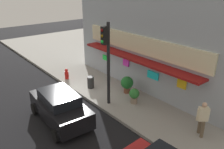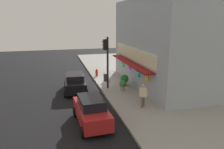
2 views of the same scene
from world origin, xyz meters
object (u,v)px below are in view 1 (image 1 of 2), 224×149
(traffic_light, at_px, (107,54))
(potted_plant_by_window, at_px, (134,95))
(trash_can, at_px, (91,82))
(fire_hydrant, at_px, (67,74))
(pedestrian, at_px, (203,118))
(parked_car_black, at_px, (60,106))
(potted_plant_by_doorway, at_px, (127,83))

(traffic_light, relative_size, potted_plant_by_window, 5.18)
(trash_can, height_order, potted_plant_by_window, potted_plant_by_window)
(traffic_light, height_order, fire_hydrant, traffic_light)
(pedestrian, distance_m, parked_car_black, 6.96)
(pedestrian, height_order, parked_car_black, pedestrian)
(fire_hydrant, bearing_deg, traffic_light, 0.31)
(potted_plant_by_doorway, height_order, parked_car_black, parked_car_black)
(trash_can, bearing_deg, pedestrian, 8.01)
(pedestrian, relative_size, potted_plant_by_window, 1.88)
(potted_plant_by_doorway, bearing_deg, pedestrian, -3.50)
(potted_plant_by_doorway, relative_size, parked_car_black, 0.26)
(fire_hydrant, height_order, trash_can, trash_can)
(potted_plant_by_window, bearing_deg, trash_can, -166.59)
(traffic_light, bearing_deg, parked_car_black, -96.21)
(trash_can, distance_m, pedestrian, 7.57)
(fire_hydrant, height_order, potted_plant_by_window, potted_plant_by_window)
(trash_can, xyz_separation_m, potted_plant_by_doorway, (2.07, 1.38, 0.25))
(traffic_light, bearing_deg, pedestrian, 16.58)
(fire_hydrant, distance_m, trash_can, 2.43)
(trash_can, xyz_separation_m, potted_plant_by_window, (3.33, 0.79, 0.13))
(trash_can, xyz_separation_m, pedestrian, (7.48, 1.05, 0.55))
(fire_hydrant, bearing_deg, potted_plant_by_window, 12.67)
(fire_hydrant, relative_size, pedestrian, 0.45)
(fire_hydrant, xyz_separation_m, potted_plant_by_window, (5.72, 1.29, 0.15))
(pedestrian, relative_size, parked_car_black, 0.40)
(potted_plant_by_window, bearing_deg, parked_car_black, -107.05)
(traffic_light, height_order, parked_car_black, traffic_light)
(potted_plant_by_doorway, bearing_deg, parked_car_black, -89.98)
(parked_car_black, bearing_deg, potted_plant_by_window, 72.95)
(traffic_light, distance_m, parked_car_black, 3.71)
(fire_hydrant, distance_m, potted_plant_by_doorway, 4.84)
(trash_can, relative_size, potted_plant_by_doorway, 0.72)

